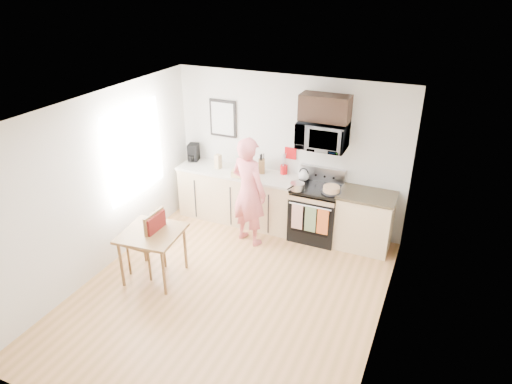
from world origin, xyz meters
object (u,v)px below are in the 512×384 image
at_px(microwave, 322,135).
at_px(person, 249,192).
at_px(range, 316,213).
at_px(chair, 152,234).
at_px(cake, 331,190).
at_px(dining_table, 152,237).

relative_size(microwave, person, 0.42).
height_order(microwave, person, microwave).
bearing_deg(range, microwave, 90.06).
distance_m(microwave, chair, 2.96).
distance_m(person, cake, 1.30).
relative_size(dining_table, chair, 0.78).
bearing_deg(dining_table, range, 48.24).
bearing_deg(chair, person, 57.87).
xyz_separation_m(microwave, cake, (0.26, -0.22, -0.78)).
height_order(dining_table, chair, chair).
bearing_deg(dining_table, cake, 42.68).
bearing_deg(cake, dining_table, -137.32).
relative_size(range, cake, 3.68).
bearing_deg(cake, microwave, 139.65).
distance_m(chair, cake, 2.80).
bearing_deg(microwave, dining_table, -130.32).
bearing_deg(person, dining_table, 78.22).
bearing_deg(cake, range, 155.93).
bearing_deg(dining_table, chair, 122.88).
xyz_separation_m(range, microwave, (-0.00, 0.10, 1.32)).
height_order(range, microwave, microwave).
xyz_separation_m(range, cake, (0.26, -0.12, 0.54)).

